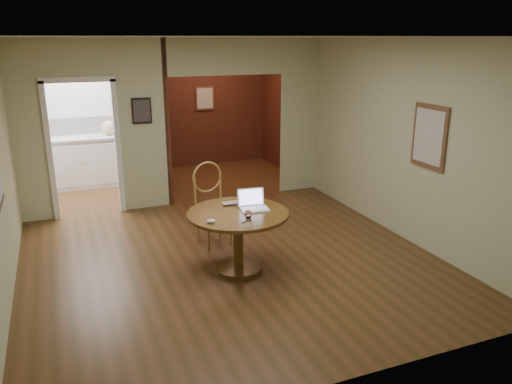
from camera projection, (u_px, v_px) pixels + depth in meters
name	position (u px, v px, depth m)	size (l,w,h in m)	color
floor	(232.00, 261.00, 6.27)	(5.00, 5.00, 0.00)	#442F13
room_shell	(144.00, 124.00, 8.46)	(5.20, 7.50, 5.00)	silver
dining_table	(238.00, 228.00, 5.87)	(1.19, 1.19, 0.74)	brown
chair	(211.00, 199.00, 6.70)	(0.54, 0.54, 1.11)	#AB7C3C
open_laptop	(253.00, 203.00, 5.92)	(0.35, 0.32, 0.23)	white
closed_laptop	(237.00, 204.00, 6.06)	(0.33, 0.21, 0.03)	#B6B6BB
mouse	(211.00, 221.00, 5.47)	(0.10, 0.06, 0.04)	white
wine_glass	(248.00, 214.00, 5.60)	(0.09, 0.09, 0.10)	white
pen	(246.00, 222.00, 5.50)	(0.01, 0.01, 0.13)	#0D135B
kitchen_cabinet	(90.00, 161.00, 9.37)	(2.06, 0.60, 0.94)	white
grocery_bag	(109.00, 128.00, 9.33)	(0.27, 0.23, 0.27)	tan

